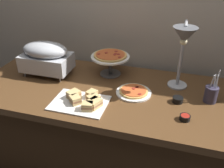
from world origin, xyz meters
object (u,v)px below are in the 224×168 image
at_px(chafing_dish, 46,56).
at_px(sauce_cup_near, 185,117).
at_px(pizza_plate_center, 110,58).
at_px(sauce_cup_far, 178,100).
at_px(sandwich_platter, 83,101).
at_px(pizza_plate_front, 134,92).
at_px(heat_lamp, 184,42).
at_px(utensil_holder, 211,94).

bearing_deg(chafing_dish, sauce_cup_near, -16.03).
bearing_deg(pizza_plate_center, sauce_cup_far, -26.00).
bearing_deg(sandwich_platter, pizza_plate_front, 37.03).
relative_size(pizza_plate_front, pizza_plate_center, 0.82).
relative_size(chafing_dish, heat_lamp, 0.78).
bearing_deg(sauce_cup_far, sandwich_platter, -161.74).
xyz_separation_m(chafing_dish, pizza_plate_front, (0.72, -0.11, -0.14)).
xyz_separation_m(pizza_plate_front, sauce_cup_far, (0.30, -0.02, 0.01)).
bearing_deg(sauce_cup_far, utensil_holder, 18.87).
relative_size(pizza_plate_center, sandwich_platter, 0.83).
bearing_deg(heat_lamp, sauce_cup_far, -80.95).
bearing_deg(pizza_plate_front, utensil_holder, 5.34).
bearing_deg(sauce_cup_far, heat_lamp, 99.05).
xyz_separation_m(chafing_dish, sauce_cup_near, (1.07, -0.31, -0.13)).
distance_m(chafing_dish, utensil_holder, 1.23).
relative_size(sandwich_platter, sauce_cup_far, 5.20).
bearing_deg(pizza_plate_front, heat_lamp, 16.72).
distance_m(pizza_plate_front, sauce_cup_far, 0.30).
xyz_separation_m(pizza_plate_center, sandwich_platter, (-0.04, -0.46, -0.12)).
bearing_deg(utensil_holder, pizza_plate_front, -174.66).
bearing_deg(chafing_dish, pizza_plate_center, 15.87).
relative_size(pizza_plate_front, sauce_cup_far, 3.56).
height_order(chafing_dish, sauce_cup_far, chafing_dish).
height_order(pizza_plate_center, utensil_holder, utensil_holder).
bearing_deg(heat_lamp, chafing_dish, 178.84).
height_order(chafing_dish, sauce_cup_near, chafing_dish).
bearing_deg(sandwich_platter, pizza_plate_center, 84.42).
bearing_deg(pizza_plate_front, sandwich_platter, -142.97).
distance_m(sandwich_platter, sauce_cup_far, 0.62).
distance_m(pizza_plate_center, sauce_cup_near, 0.75).
distance_m(heat_lamp, utensil_holder, 0.39).
xyz_separation_m(pizza_plate_front, sandwich_platter, (-0.29, -0.22, 0.01)).
relative_size(chafing_dish, sauce_cup_near, 6.00).
xyz_separation_m(heat_lamp, utensil_holder, (0.22, -0.04, -0.32)).
relative_size(chafing_dish, sandwich_platter, 1.06).
bearing_deg(utensil_holder, sauce_cup_near, -120.95).
height_order(pizza_plate_center, sandwich_platter, pizza_plate_center).
height_order(chafing_dish, sandwich_platter, chafing_dish).
bearing_deg(sauce_cup_far, pizza_plate_center, 154.00).
bearing_deg(chafing_dish, sauce_cup_far, -7.12).
height_order(pizza_plate_center, sauce_cup_far, pizza_plate_center).
relative_size(sauce_cup_far, utensil_holder, 0.31).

